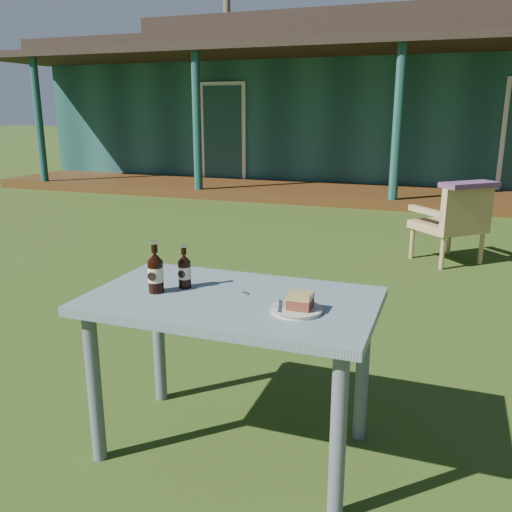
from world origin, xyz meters
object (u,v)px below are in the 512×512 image
at_px(armchair_left, 454,220).
at_px(cola_bottle_near, 184,271).
at_px(plate, 296,309).
at_px(cake_slice, 300,300).
at_px(cola_bottle_far, 156,272).
at_px(cafe_table, 232,319).

bearing_deg(armchair_left, cola_bottle_near, -107.59).
xyz_separation_m(plate, cake_slice, (0.01, 0.00, 0.04)).
distance_m(plate, cola_bottle_far, 0.63).
bearing_deg(armchair_left, cola_bottle_far, -108.35).
distance_m(cafe_table, armchair_left, 3.68).
bearing_deg(cola_bottle_far, armchair_left, 71.65).
distance_m(cafe_table, cola_bottle_near, 0.30).
distance_m(plate, cake_slice, 0.04).
xyz_separation_m(cola_bottle_near, cola_bottle_far, (-0.08, -0.10, 0.01)).
bearing_deg(cafe_table, cola_bottle_near, 169.18).
distance_m(plate, cola_bottle_near, 0.56).
relative_size(cafe_table, cola_bottle_near, 6.27).
distance_m(cola_bottle_near, armchair_left, 3.72).
bearing_deg(cake_slice, cola_bottle_far, 178.60).
xyz_separation_m(cola_bottle_near, armchair_left, (1.12, 3.52, -0.36)).
relative_size(cafe_table, plate, 5.88).
bearing_deg(cola_bottle_far, cola_bottle_near, 49.72).
xyz_separation_m(cafe_table, plate, (0.30, -0.07, 0.11)).
xyz_separation_m(plate, armchair_left, (0.58, 3.64, -0.29)).
relative_size(cake_slice, cola_bottle_far, 0.41).
xyz_separation_m(cafe_table, cola_bottle_near, (-0.24, 0.05, 0.18)).
distance_m(cola_bottle_near, cola_bottle_far, 0.13).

